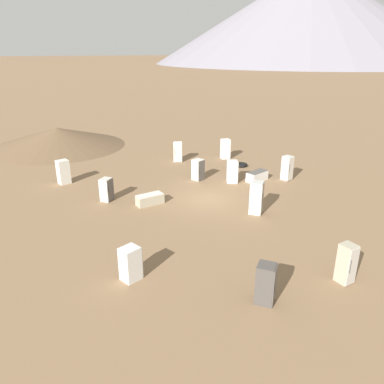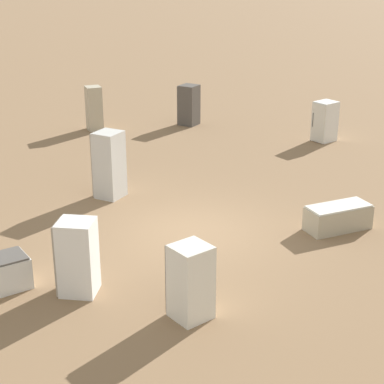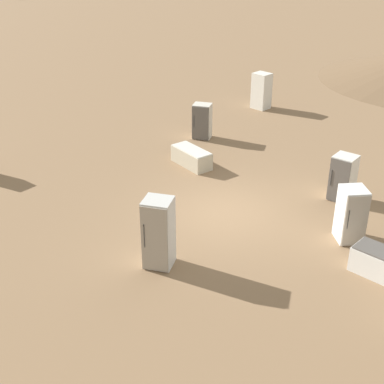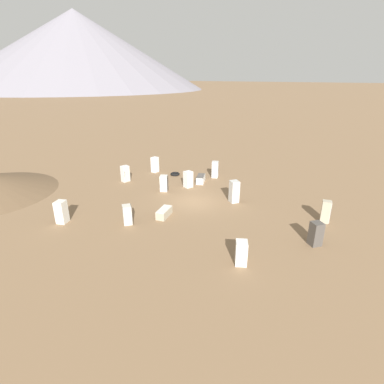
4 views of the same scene
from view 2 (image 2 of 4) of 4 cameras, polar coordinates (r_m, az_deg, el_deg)
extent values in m
plane|color=#846647|center=(16.09, -0.15, -3.60)|extent=(1000.00, 1000.00, 0.00)
cube|color=silver|center=(12.25, -0.10, -8.02)|extent=(0.92, 0.91, 1.51)
cube|color=#56514C|center=(12.50, -1.12, -7.40)|extent=(0.60, 0.34, 1.45)
cylinder|color=#2D2D2D|center=(12.61, -0.33, -6.73)|extent=(0.02, 0.02, 0.53)
cube|color=#B2A88E|center=(25.24, -8.70, 7.37)|extent=(0.67, 0.69, 1.70)
cube|color=#BCB7AD|center=(25.54, -8.87, 7.52)|extent=(0.53, 0.15, 1.63)
cylinder|color=#2D2D2D|center=(25.59, -8.47, 7.76)|extent=(0.02, 0.02, 0.60)
cube|color=#4C4742|center=(25.71, -0.26, 7.73)|extent=(0.94, 0.94, 1.60)
cube|color=#56514C|center=(25.88, -0.93, 7.82)|extent=(0.45, 0.51, 1.53)
cylinder|color=#2D2D2D|center=(26.07, -0.71, 8.10)|extent=(0.02, 0.02, 0.56)
cube|color=#B2A88E|center=(16.57, 12.84, -2.27)|extent=(1.78, 1.06, 0.61)
cube|color=silver|center=(16.45, 12.93, -1.23)|extent=(1.71, 1.02, 0.04)
cube|color=white|center=(24.01, 11.75, 6.17)|extent=(0.95, 0.92, 1.46)
cube|color=silver|center=(23.72, 11.13, 6.04)|extent=(0.32, 0.58, 1.41)
cylinder|color=#2D2D2D|center=(23.83, 10.69, 6.32)|extent=(0.02, 0.02, 0.51)
cube|color=white|center=(13.28, -10.11, -5.74)|extent=(0.90, 0.87, 1.59)
cube|color=gray|center=(13.40, -11.67, -5.62)|extent=(0.24, 0.63, 1.53)
cylinder|color=#2D2D2D|center=(13.57, -11.50, -4.87)|extent=(0.02, 0.02, 0.56)
cube|color=silver|center=(18.19, -7.35, 2.41)|extent=(0.98, 0.99, 1.91)
cube|color=gray|center=(18.39, -8.26, 2.57)|extent=(0.47, 0.56, 1.83)
cylinder|color=#2D2D2D|center=(18.57, -7.90, 3.09)|extent=(0.02, 0.02, 0.67)
camera|label=1|loc=(36.55, 7.61, 24.44)|focal=35.00mm
camera|label=3|loc=(23.54, -39.05, 20.12)|focal=50.00mm
camera|label=4|loc=(35.50, 32.62, 23.71)|focal=28.00mm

